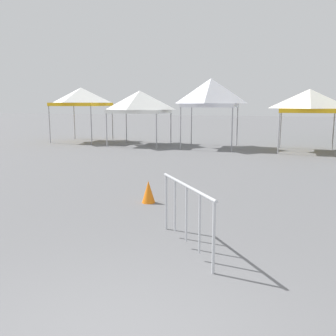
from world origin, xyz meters
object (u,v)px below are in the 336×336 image
at_px(crowd_barrier_near_person, 186,204).
at_px(canopy_tent_left_of_center, 81,97).
at_px(canopy_tent_far_left, 140,102).
at_px(canopy_tent_center, 211,93).
at_px(canopy_tent_behind_right, 309,101).
at_px(traffic_cone_lot_center, 148,192).

bearing_deg(crowd_barrier_near_person, canopy_tent_left_of_center, 127.84).
relative_size(canopy_tent_far_left, canopy_tent_center, 0.88).
relative_size(canopy_tent_left_of_center, canopy_tent_center, 0.91).
relative_size(canopy_tent_center, canopy_tent_behind_right, 1.20).
bearing_deg(canopy_tent_center, canopy_tent_behind_right, -0.81).
relative_size(canopy_tent_left_of_center, canopy_tent_far_left, 1.03).
distance_m(canopy_tent_left_of_center, canopy_tent_far_left, 4.21).
xyz_separation_m(canopy_tent_far_left, crowd_barrier_near_person, (7.14, -14.06, -1.69)).
bearing_deg(canopy_tent_left_of_center, canopy_tent_behind_right, -2.29).
bearing_deg(canopy_tent_behind_right, canopy_tent_left_of_center, 177.71).
xyz_separation_m(crowd_barrier_near_person, traffic_cone_lot_center, (-1.70, 2.43, -0.49)).
distance_m(canopy_tent_behind_right, crowd_barrier_near_person, 14.26).
height_order(canopy_tent_center, canopy_tent_behind_right, canopy_tent_center).
bearing_deg(canopy_tent_far_left, canopy_tent_left_of_center, 173.21).
distance_m(canopy_tent_far_left, traffic_cone_lot_center, 13.02).
xyz_separation_m(canopy_tent_left_of_center, canopy_tent_behind_right, (13.16, -0.53, -0.27)).
xyz_separation_m(canopy_tent_left_of_center, canopy_tent_center, (8.26, -0.46, 0.15)).
height_order(canopy_tent_center, traffic_cone_lot_center, canopy_tent_center).
height_order(canopy_tent_behind_right, traffic_cone_lot_center, canopy_tent_behind_right).
bearing_deg(canopy_tent_behind_right, crowd_barrier_near_person, -97.54).
relative_size(canopy_tent_center, crowd_barrier_near_person, 2.21).
bearing_deg(canopy_tent_left_of_center, canopy_tent_far_left, -6.79).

